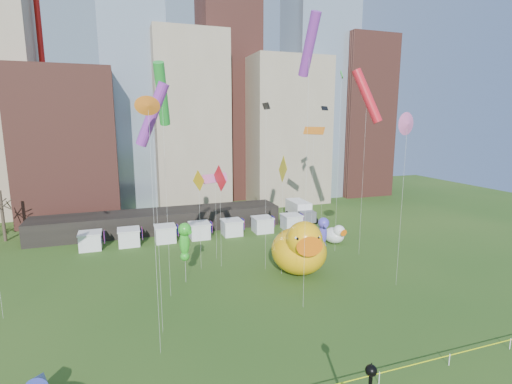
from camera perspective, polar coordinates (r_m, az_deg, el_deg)
name	(u,v)px	position (r m, az deg, el deg)	size (l,w,h in m)	color
skyline	(179,99)	(80.88, -11.39, 13.30)	(101.00, 23.00, 68.00)	brown
pavilion	(161,221)	(63.11, -13.91, -4.17)	(38.00, 6.00, 3.20)	black
vendor_tents	(200,231)	(58.17, -8.35, -5.74)	(33.24, 2.80, 2.40)	white
big_duck	(300,248)	(44.36, 6.53, -8.28)	(7.67, 9.25, 6.66)	#FFB30D
small_duck	(335,234)	(56.31, 11.61, -6.18)	(3.37, 3.99, 2.84)	white
seahorse_green	(185,239)	(41.93, -10.54, -6.82)	(1.80, 2.03, 6.68)	silver
seahorse_purple	(323,231)	(48.53, 9.93, -5.69)	(1.65, 1.92, 5.58)	silver
box_truck	(300,210)	(68.66, 6.50, -2.70)	(3.31, 7.62, 3.19)	white
kite_0	(367,96)	(50.21, 16.12, 13.47)	(3.75, 3.42, 23.59)	silver
kite_1	(215,178)	(47.36, -6.08, 2.02)	(3.46, 1.86, 10.91)	silver
kite_2	(266,108)	(43.08, 1.51, 12.34)	(0.63, 2.40, 19.24)	silver
kite_3	(162,95)	(37.13, -13.77, 13.84)	(1.79, 3.49, 22.51)	silver
kite_4	(199,182)	(44.02, -8.47, 1.47)	(1.69, 1.87, 11.85)	silver
kite_6	(314,131)	(55.52, 8.57, 8.91)	(1.86, 3.43, 16.43)	silver
kite_7	(152,115)	(30.29, -15.11, 10.99)	(2.87, 2.16, 20.19)	silver
kite_8	(220,179)	(44.80, -5.37, 1.90)	(0.76, 3.01, 12.26)	silver
kite_9	(407,124)	(41.41, 21.52, 9.36)	(2.17, 1.23, 18.14)	silver
kite_10	(325,110)	(59.95, 10.13, 11.84)	(1.86, 1.49, 19.42)	silver
kite_11	(342,77)	(50.82, 12.55, 16.27)	(1.60, 2.28, 23.26)	silver
kite_12	(283,170)	(42.02, 4.00, 3.21)	(0.36, 3.03, 13.63)	silver
kite_14	(148,108)	(27.36, -15.67, 11.91)	(1.24, 0.75, 18.97)	silver
kite_15	(309,45)	(34.47, 7.92, 20.76)	(0.87, 2.97, 26.05)	silver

